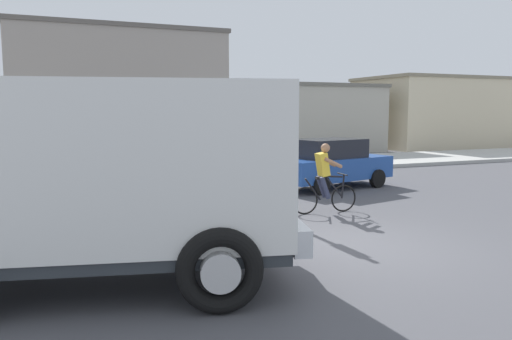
% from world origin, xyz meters
% --- Properties ---
extents(ground_plane, '(120.00, 120.00, 0.00)m').
position_xyz_m(ground_plane, '(0.00, 0.00, 0.00)').
color(ground_plane, '#4C4C51').
extents(sidewalk_far, '(80.00, 5.00, 0.16)m').
position_xyz_m(sidewalk_far, '(0.00, 12.57, 0.08)').
color(sidewalk_far, '#ADADA8').
rests_on(sidewalk_far, ground).
extents(truck_foreground, '(5.84, 3.73, 2.90)m').
position_xyz_m(truck_foreground, '(-4.52, -0.34, 1.67)').
color(truck_foreground, white).
rests_on(truck_foreground, ground).
extents(cyclist, '(1.73, 0.50, 1.72)m').
position_xyz_m(cyclist, '(1.00, 2.85, 0.86)').
color(cyclist, black).
rests_on(cyclist, ground).
extents(traffic_light_pole, '(0.24, 0.43, 3.20)m').
position_xyz_m(traffic_light_pole, '(-0.41, 3.20, 2.07)').
color(traffic_light_pole, red).
rests_on(traffic_light_pole, ground).
extents(car_red_near, '(4.27, 2.53, 1.60)m').
position_xyz_m(car_red_near, '(3.24, 6.27, 0.82)').
color(car_red_near, '#234C9E').
rests_on(car_red_near, ground).
extents(building_mid_block, '(10.08, 6.16, 6.44)m').
position_xyz_m(building_mid_block, '(-1.93, 18.61, 3.22)').
color(building_mid_block, '#9E9389').
rests_on(building_mid_block, ground).
extents(building_corner_right, '(9.15, 7.90, 4.07)m').
position_xyz_m(building_corner_right, '(9.10, 20.79, 2.04)').
color(building_corner_right, '#B2AD9E').
rests_on(building_corner_right, ground).
extents(building_set_back, '(11.75, 6.45, 4.73)m').
position_xyz_m(building_set_back, '(20.40, 19.62, 2.37)').
color(building_set_back, beige).
rests_on(building_set_back, ground).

